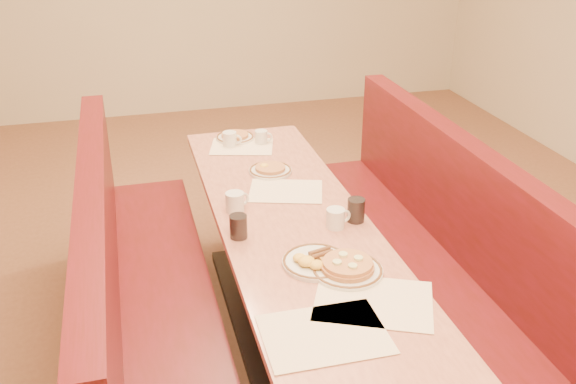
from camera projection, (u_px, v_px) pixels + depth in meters
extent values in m
plane|color=#9E6647|center=(292.00, 345.00, 3.36)|extent=(8.00, 8.00, 0.00)
cube|color=black|center=(292.00, 340.00, 3.34)|extent=(0.55, 1.88, 0.06)
cube|color=black|center=(292.00, 288.00, 3.20)|extent=(0.15, 1.75, 0.71)
cube|color=tan|center=(293.00, 222.00, 3.04)|extent=(0.70, 2.50, 0.04)
cube|color=#4C3326|center=(160.00, 351.00, 3.16)|extent=(0.55, 2.50, 0.20)
cube|color=maroon|center=(155.00, 306.00, 3.04)|extent=(0.55, 2.50, 0.16)
cube|color=maroon|center=(98.00, 243.00, 2.83)|extent=(0.12, 2.50, 0.60)
cube|color=#4C3326|center=(412.00, 309.00, 3.47)|extent=(0.55, 2.50, 0.20)
cube|color=maroon|center=(417.00, 267.00, 3.35)|extent=(0.55, 2.50, 0.16)
cube|color=maroon|center=(462.00, 197.00, 3.24)|extent=(0.12, 2.50, 0.60)
cube|color=#FFE8C7|center=(324.00, 334.00, 2.25)|extent=(0.44, 0.33, 0.00)
cube|color=#FFE8C7|center=(373.00, 301.00, 2.43)|extent=(0.54, 0.48, 0.00)
cube|color=#FFE8C7|center=(242.00, 146.00, 3.85)|extent=(0.43, 0.36, 0.00)
cube|color=#FFE8C7|center=(286.00, 191.00, 3.30)|extent=(0.44, 0.38, 0.00)
cylinder|color=silver|center=(347.00, 271.00, 2.61)|extent=(0.29, 0.29, 0.02)
torus|color=brown|center=(347.00, 269.00, 2.60)|extent=(0.29, 0.29, 0.01)
cylinder|color=#CD8549|center=(347.00, 267.00, 2.60)|extent=(0.22, 0.22, 0.02)
cylinder|color=#CD8549|center=(348.00, 263.00, 2.59)|extent=(0.20, 0.20, 0.02)
cylinder|color=beige|center=(358.00, 258.00, 2.60)|extent=(0.04, 0.04, 0.01)
cylinder|color=beige|center=(343.00, 254.00, 2.62)|extent=(0.04, 0.04, 0.01)
cylinder|color=beige|center=(337.00, 262.00, 2.57)|extent=(0.04, 0.04, 0.01)
cylinder|color=beige|center=(353.00, 266.00, 2.54)|extent=(0.04, 0.04, 0.01)
cylinder|color=silver|center=(316.00, 262.00, 2.66)|extent=(0.28, 0.28, 0.02)
torus|color=brown|center=(316.00, 261.00, 2.66)|extent=(0.28, 0.28, 0.01)
ellipsoid|color=yellow|center=(306.00, 261.00, 2.62)|extent=(0.07, 0.07, 0.04)
ellipsoid|color=yellow|center=(317.00, 265.00, 2.60)|extent=(0.06, 0.06, 0.03)
ellipsoid|color=yellow|center=(300.00, 258.00, 2.65)|extent=(0.06, 0.06, 0.03)
cylinder|color=brown|center=(322.00, 254.00, 2.68)|extent=(0.10, 0.05, 0.02)
cylinder|color=brown|center=(320.00, 251.00, 2.71)|extent=(0.10, 0.05, 0.02)
cube|color=#BD803B|center=(332.00, 261.00, 2.64)|extent=(0.09, 0.07, 0.02)
cylinder|color=silver|center=(270.00, 171.00, 3.51)|extent=(0.24, 0.24, 0.02)
torus|color=brown|center=(270.00, 170.00, 3.51)|extent=(0.23, 0.23, 0.01)
cylinder|color=#CC7D48|center=(270.00, 168.00, 3.50)|extent=(0.17, 0.17, 0.02)
ellipsoid|color=yellow|center=(264.00, 166.00, 3.51)|extent=(0.05, 0.05, 0.02)
cylinder|color=silver|center=(235.00, 138.00, 3.97)|extent=(0.24, 0.24, 0.02)
torus|color=brown|center=(235.00, 137.00, 3.97)|extent=(0.23, 0.23, 0.01)
cylinder|color=#CC7D48|center=(235.00, 135.00, 3.96)|extent=(0.17, 0.17, 0.02)
ellipsoid|color=yellow|center=(230.00, 133.00, 3.97)|extent=(0.05, 0.05, 0.02)
cylinder|color=silver|center=(335.00, 218.00, 2.94)|extent=(0.09, 0.09, 0.09)
torus|color=silver|center=(344.00, 216.00, 2.95)|extent=(0.07, 0.02, 0.07)
cylinder|color=black|center=(336.00, 211.00, 2.92)|extent=(0.07, 0.07, 0.01)
cylinder|color=silver|center=(235.00, 202.00, 3.08)|extent=(0.09, 0.09, 0.10)
torus|color=silver|center=(243.00, 199.00, 3.11)|extent=(0.07, 0.04, 0.07)
cylinder|color=black|center=(235.00, 194.00, 3.06)|extent=(0.08, 0.08, 0.01)
cylinder|color=silver|center=(261.00, 137.00, 3.89)|extent=(0.08, 0.08, 0.08)
torus|color=silver|center=(268.00, 137.00, 3.89)|extent=(0.06, 0.03, 0.06)
cylinder|color=black|center=(261.00, 132.00, 3.88)|extent=(0.07, 0.07, 0.01)
cylinder|color=silver|center=(230.00, 139.00, 3.85)|extent=(0.08, 0.08, 0.09)
torus|color=silver|center=(237.00, 140.00, 3.85)|extent=(0.06, 0.04, 0.06)
cylinder|color=black|center=(229.00, 133.00, 3.84)|extent=(0.07, 0.07, 0.01)
cylinder|color=black|center=(238.00, 227.00, 2.85)|extent=(0.07, 0.07, 0.11)
cylinder|color=silver|center=(238.00, 227.00, 2.85)|extent=(0.08, 0.08, 0.11)
cylinder|color=black|center=(356.00, 210.00, 2.99)|extent=(0.08, 0.08, 0.11)
cylinder|color=silver|center=(356.00, 210.00, 2.99)|extent=(0.08, 0.08, 0.11)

